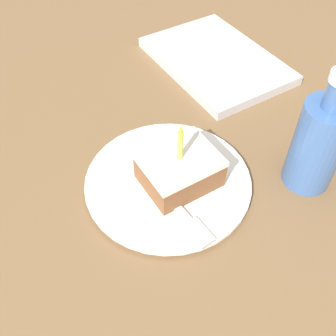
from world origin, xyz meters
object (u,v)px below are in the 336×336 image
(plate, at_px, (168,182))
(bottle, at_px, (319,143))
(cake_slice, at_px, (180,169))
(marble_board, at_px, (216,60))
(fork, at_px, (175,205))

(plate, bearing_deg, bottle, -117.82)
(cake_slice, bearing_deg, marble_board, -45.75)
(fork, relative_size, bottle, 0.93)
(fork, bearing_deg, cake_slice, -39.66)
(plate, distance_m, bottle, 0.23)
(plate, xyz_separation_m, fork, (-0.05, 0.02, 0.01))
(bottle, bearing_deg, marble_board, -11.37)
(fork, xyz_separation_m, marble_board, (0.28, -0.28, -0.01))
(plate, relative_size, fork, 1.39)
(fork, xyz_separation_m, bottle, (-0.05, -0.21, 0.06))
(cake_slice, relative_size, fork, 0.62)
(cake_slice, bearing_deg, plate, 48.47)
(cake_slice, height_order, fork, cake_slice)
(plate, relative_size, bottle, 1.29)
(plate, distance_m, cake_slice, 0.04)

